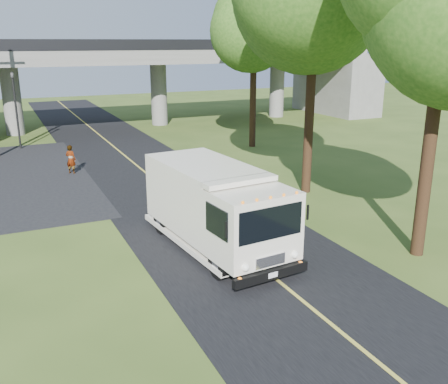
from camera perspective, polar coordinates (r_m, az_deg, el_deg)
ground at (r=14.92m, az=8.59°, el=-11.98°), size 120.00×120.00×0.00m
road at (r=23.21m, az=-4.94°, el=-1.13°), size 7.00×90.00×0.02m
lane_line at (r=23.21m, az=-4.94°, el=-1.08°), size 0.12×90.00×0.01m
overpass at (r=43.53m, az=-15.29°, el=12.86°), size 54.00×10.00×7.30m
traffic_signal at (r=37.06m, az=-22.74°, el=9.45°), size 0.18×0.22×5.20m
tree_right_far at (r=34.87m, az=3.92°, el=18.70°), size 5.77×5.67×10.99m
step_van at (r=17.55m, az=-1.04°, el=-1.52°), size 3.29×7.32×2.98m
pedestrian at (r=29.23m, az=-17.10°, el=3.58°), size 0.70×0.69×1.63m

